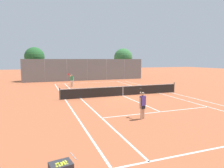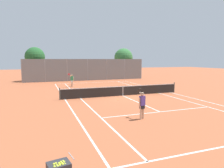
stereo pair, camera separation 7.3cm
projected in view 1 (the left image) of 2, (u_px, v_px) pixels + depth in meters
name	position (u px, v px, depth m)	size (l,w,h in m)	color
ground_plane	(123.00, 96.00, 19.36)	(120.00, 120.00, 0.00)	#B25B38
court_line_markings	(123.00, 96.00, 19.36)	(11.10, 23.90, 0.01)	silver
tennis_net	(123.00, 91.00, 19.30)	(12.00, 0.10, 1.07)	#474C47
player_near_side	(143.00, 104.00, 11.71)	(0.51, 0.85, 1.77)	#D8A884
player_far_left	(72.00, 80.00, 25.60)	(0.83, 0.70, 1.77)	beige
loose_tennis_ball_0	(118.00, 99.00, 17.43)	(0.07, 0.07, 0.07)	#D1DB33
loose_tennis_ball_1	(142.00, 95.00, 19.40)	(0.07, 0.07, 0.07)	#D1DB33
loose_tennis_ball_2	(132.00, 84.00, 28.67)	(0.07, 0.07, 0.07)	#D1DB33
loose_tennis_ball_3	(157.00, 93.00, 20.45)	(0.07, 0.07, 0.07)	#D1DB33
back_fence	(87.00, 70.00, 33.17)	(20.23, 0.08, 3.59)	gray
tree_behind_left	(34.00, 58.00, 32.26)	(3.13, 3.13, 5.49)	brown
tree_behind_right	(124.00, 58.00, 39.45)	(3.63, 3.63, 5.68)	brown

